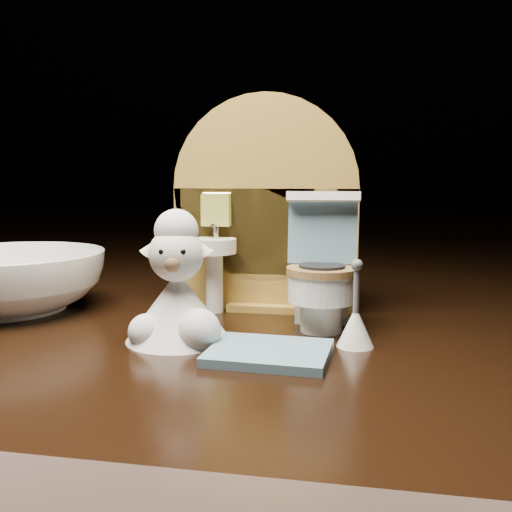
{
  "coord_description": "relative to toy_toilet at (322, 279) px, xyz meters",
  "views": [
    {
      "loc": [
        0.07,
        -0.33,
        0.09
      ],
      "look_at": [
        0.0,
        0.01,
        0.05
      ],
      "focal_mm": 40.0,
      "sensor_mm": 36.0,
      "label": 1
    }
  ],
  "objects": [
    {
      "name": "backdrop_panel",
      "position": [
        -0.04,
        0.05,
        0.04
      ],
      "size": [
        0.13,
        0.05,
        0.15
      ],
      "color": "olive",
      "rests_on": "ground"
    },
    {
      "name": "toilet_brush",
      "position": [
        0.02,
        -0.04,
        -0.02
      ],
      "size": [
        0.02,
        0.02,
        0.05
      ],
      "color": "white",
      "rests_on": "ground"
    },
    {
      "name": "plush_lamb",
      "position": [
        -0.08,
        -0.04,
        -0.0
      ],
      "size": [
        0.06,
        0.06,
        0.08
      ],
      "rotation": [
        0.0,
        0.0,
        0.17
      ],
      "color": "silver",
      "rests_on": "ground"
    },
    {
      "name": "toy_toilet",
      "position": [
        0.0,
        0.0,
        0.0
      ],
      "size": [
        0.05,
        0.06,
        0.09
      ],
      "rotation": [
        0.0,
        0.0,
        0.06
      ],
      "color": "white",
      "rests_on": "ground"
    },
    {
      "name": "bath_mat",
      "position": [
        -0.02,
        -0.06,
        -0.03
      ],
      "size": [
        0.06,
        0.05,
        0.0
      ],
      "primitive_type": "cube",
      "rotation": [
        0.0,
        0.0,
        -0.05
      ],
      "color": "slate",
      "rests_on": "ground"
    },
    {
      "name": "ceramic_bowl",
      "position": [
        -0.22,
        0.01,
        -0.01
      ],
      "size": [
        0.14,
        0.14,
        0.04
      ],
      "primitive_type": "imported",
      "rotation": [
        0.0,
        0.0,
        -0.08
      ],
      "color": "white",
      "rests_on": "ground"
    }
  ]
}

